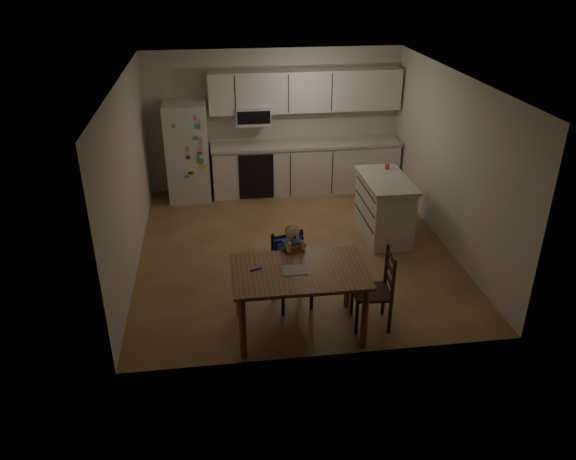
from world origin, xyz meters
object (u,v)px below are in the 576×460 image
Objects in this scene: red_cup at (387,166)px; kitchen_island at (384,207)px; chair_booster at (291,257)px; dining_table at (299,278)px; chair_side at (380,284)px; refrigerator at (188,152)px.

kitchen_island is at bearing -108.07° from red_cup.
dining_table is at bearing -101.02° from chair_booster.
chair_side is (-0.72, -2.26, 0.07)m from kitchen_island.
kitchen_island is 2.37m from chair_side.
refrigerator reaches higher than red_cup.
red_cup is 0.09× the size of chair_side.
chair_side reaches higher than kitchen_island.
refrigerator is 1.13× the size of dining_table.
chair_booster is at bearing -134.78° from kitchen_island.
chair_side is (0.94, 0.00, -0.16)m from dining_table.
red_cup reaches higher than dining_table.
kitchen_island is 2.38m from chair_booster.
kitchen_island is 1.33× the size of chair_side.
refrigerator is 3.81m from chair_booster.
refrigerator reaches higher than chair_booster.
chair_booster is (-1.67, -1.68, 0.19)m from kitchen_island.
refrigerator is at bearing -145.94° from chair_side.
red_cup is at bearing -25.86° from refrigerator.
chair_booster is at bearing -130.90° from red_cup.
refrigerator is 3.44m from red_cup.
refrigerator is at bearing 107.50° from dining_table.
chair_side is at bearing -61.49° from refrigerator.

